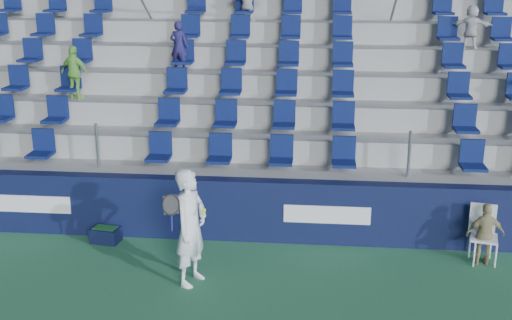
{
  "coord_description": "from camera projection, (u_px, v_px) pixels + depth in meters",
  "views": [
    {
      "loc": [
        1.26,
        -8.1,
        5.08
      ],
      "look_at": [
        0.2,
        2.8,
        1.7
      ],
      "focal_mm": 45.0,
      "sensor_mm": 36.0,
      "label": 1
    }
  ],
  "objects": [
    {
      "name": "ball_bin",
      "position": [
        106.0,
        234.0,
        12.13
      ],
      "size": [
        0.58,
        0.43,
        0.3
      ],
      "color": "#0E1436",
      "rests_on": "ground"
    },
    {
      "name": "grandstand",
      "position": [
        269.0,
        82.0,
        16.52
      ],
      "size": [
        24.0,
        8.17,
        6.63
      ],
      "color": "#979792",
      "rests_on": "ground"
    },
    {
      "name": "sponsor_wall",
      "position": [
        247.0,
        210.0,
        12.13
      ],
      "size": [
        24.0,
        0.32,
        1.2
      ],
      "color": "#0F1539",
      "rests_on": "ground"
    },
    {
      "name": "line_judge",
      "position": [
        485.0,
        234.0,
        11.13
      ],
      "size": [
        0.67,
        0.31,
        1.13
      ],
      "primitive_type": "imported",
      "rotation": [
        0.0,
        0.0,
        3.2
      ],
      "color": "tan",
      "rests_on": "ground"
    },
    {
      "name": "tennis_player",
      "position": [
        191.0,
        227.0,
        10.36
      ],
      "size": [
        0.75,
        0.83,
        1.97
      ],
      "color": "white",
      "rests_on": "ground"
    },
    {
      "name": "line_judge_chair",
      "position": [
        483.0,
        229.0,
        11.28
      ],
      "size": [
        0.54,
        0.56,
        1.03
      ],
      "color": "white",
      "rests_on": "ground"
    }
  ]
}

